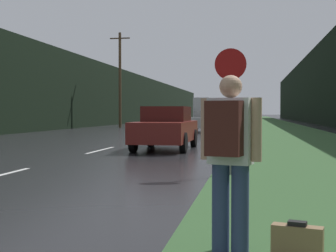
# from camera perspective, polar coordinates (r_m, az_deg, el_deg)

# --- Properties ---
(grass_verge) EXTENTS (6.00, 240.00, 0.02)m
(grass_verge) POSITION_cam_1_polar(r_m,az_deg,el_deg) (40.47, 13.18, -0.27)
(grass_verge) COLOR #33562D
(grass_verge) RESTS_ON ground_plane
(lane_stripe_c) EXTENTS (0.12, 3.00, 0.01)m
(lane_stripe_c) POSITION_cam_1_polar(r_m,az_deg,el_deg) (16.77, -8.20, -2.92)
(lane_stripe_c) COLOR silver
(lane_stripe_c) RESTS_ON ground_plane
(lane_stripe_d) EXTENTS (0.12, 3.00, 0.01)m
(lane_stripe_d) POSITION_cam_1_polar(r_m,az_deg,el_deg) (23.50, -2.83, -1.60)
(lane_stripe_d) COLOR silver
(lane_stripe_d) RESTS_ON ground_plane
(lane_stripe_e) EXTENTS (0.12, 3.00, 0.01)m
(lane_stripe_e) POSITION_cam_1_polar(r_m,az_deg,el_deg) (30.36, 0.13, -0.86)
(lane_stripe_e) COLOR silver
(lane_stripe_e) RESTS_ON ground_plane
(treeline_far_side) EXTENTS (2.00, 140.00, 6.36)m
(treeline_far_side) POSITION_cam_1_polar(r_m,az_deg,el_deg) (52.81, -7.19, 3.64)
(treeline_far_side) COLOR black
(treeline_far_side) RESTS_ON ground_plane
(treeline_near_side) EXTENTS (2.00, 140.00, 8.91)m
(treeline_near_side) POSITION_cam_1_polar(r_m,az_deg,el_deg) (51.15, 19.36, 5.06)
(treeline_near_side) COLOR black
(treeline_near_side) RESTS_ON ground_plane
(utility_pole_far) EXTENTS (1.80, 0.24, 8.41)m
(utility_pole_far) POSITION_cam_1_polar(r_m,az_deg,el_deg) (41.87, -5.87, 5.76)
(utility_pole_far) COLOR #4C3823
(utility_pole_far) RESTS_ON ground_plane
(stop_sign) EXTENTS (0.67, 0.07, 2.68)m
(stop_sign) POSITION_cam_1_polar(r_m,az_deg,el_deg) (9.92, 7.61, 3.41)
(stop_sign) COLOR slate
(stop_sign) RESTS_ON ground_plane
(hitchhiker_with_backpack) EXTENTS (0.57, 0.48, 1.68)m
(hitchhiker_with_backpack) POSITION_cam_1_polar(r_m,az_deg,el_deg) (4.36, 7.48, -3.20)
(hitchhiker_with_backpack) COLOR navy
(hitchhiker_with_backpack) RESTS_ON ground_plane
(suitcase) EXTENTS (0.47, 0.24, 0.37)m
(suitcase) POSITION_cam_1_polar(r_m,az_deg,el_deg) (4.44, 15.47, -13.62)
(suitcase) COLOR olive
(suitcase) RESTS_ON ground_plane
(car_passing_near) EXTENTS (1.90, 4.50, 1.55)m
(car_passing_near) POSITION_cam_1_polar(r_m,az_deg,el_deg) (16.92, -0.25, -0.23)
(car_passing_near) COLOR maroon
(car_passing_near) RESTS_ON ground_plane
(car_passing_far) EXTENTS (1.82, 4.17, 1.46)m
(car_passing_far) POSITION_cam_1_polar(r_m,az_deg,el_deg) (32.00, 4.65, 0.61)
(car_passing_far) COLOR #BCBCBC
(car_passing_far) RESTS_ON ground_plane
(car_oncoming) EXTENTS (1.95, 4.75, 1.44)m
(car_oncoming) POSITION_cam_1_polar(r_m,az_deg,el_deg) (42.30, -0.06, 0.84)
(car_oncoming) COLOR maroon
(car_oncoming) RESTS_ON ground_plane
(delivery_truck) EXTENTS (2.58, 7.23, 3.60)m
(delivery_truck) POSITION_cam_1_polar(r_m,az_deg,el_deg) (73.96, 4.31, 2.07)
(delivery_truck) COLOR gray
(delivery_truck) RESTS_ON ground_plane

